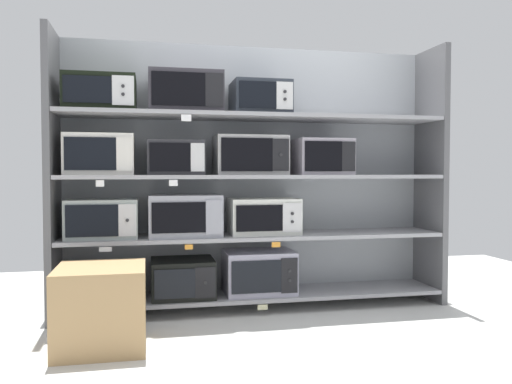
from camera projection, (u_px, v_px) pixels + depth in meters
The scene contains 30 objects.
ground at pixel (289, 351), 3.18m from camera, with size 7.01×6.00×0.02m, color silver.
back_panel at pixel (250, 175), 4.38m from camera, with size 3.21×0.04×2.14m, color #9EA3A8.
upright_left at pixel (52, 175), 3.81m from camera, with size 0.05×0.48×2.14m, color #5B5B5E.
upright_right at pixel (431, 175), 4.44m from camera, with size 0.05×0.48×2.14m, color #5B5B5E.
shelf_0 at pixel (256, 295), 4.16m from camera, with size 3.01×0.48×0.03m, color #99999E.
microwave_0 at pixel (103, 282), 3.91m from camera, with size 0.53×0.34×0.29m.
microwave_1 at pixel (183, 278), 4.03m from camera, with size 0.48×0.43×0.29m.
microwave_2 at pixel (259, 272), 4.15m from camera, with size 0.55×0.41×0.34m.
price_tag_0 at pixel (100, 316), 3.67m from camera, with size 0.08×0.00×0.03m, color beige.
price_tag_1 at pixel (262, 307), 3.92m from camera, with size 0.08×0.00×0.04m, color beige.
shelf_1 at pixel (256, 236), 4.14m from camera, with size 3.01×0.48×0.03m, color #99999E.
microwave_3 at pixel (102, 219), 3.89m from camera, with size 0.52×0.35×0.29m.
microwave_4 at pixel (185, 215), 4.01m from camera, with size 0.55×0.41×0.32m.
microwave_5 at pixel (264, 216), 4.14m from camera, with size 0.55×0.35×0.29m.
price_tag_2 at pixel (105, 249), 3.67m from camera, with size 0.09×0.00×0.03m, color white.
price_tag_3 at pixel (189, 247), 3.79m from camera, with size 0.06×0.00×0.04m, color orange.
price_tag_4 at pixel (276, 245), 3.92m from camera, with size 0.07×0.00×0.04m, color orange.
shelf_2 at pixel (256, 177), 4.12m from camera, with size 3.01×0.48×0.03m, color #99999E.
microwave_6 at pixel (100, 155), 3.87m from camera, with size 0.50×0.36×0.31m.
microwave_7 at pixel (175, 158), 3.98m from camera, with size 0.43×0.40×0.26m.
microwave_8 at pixel (250, 155), 4.10m from camera, with size 0.56×0.38×0.31m.
microwave_9 at pixel (321, 157), 4.22m from camera, with size 0.44×0.40×0.29m.
price_tag_5 at pixel (100, 183), 3.64m from camera, with size 0.06×0.00×0.05m, color white.
price_tag_6 at pixel (173, 183), 3.75m from camera, with size 0.06×0.00×0.04m, color white.
shelf_3 at pixel (256, 117), 4.10m from camera, with size 3.01×0.48×0.03m, color #99999E.
microwave_10 at pixel (101, 94), 3.85m from camera, with size 0.52×0.41×0.26m.
microwave_11 at pixel (185, 93), 3.98m from camera, with size 0.56×0.40×0.31m.
microwave_12 at pixel (260, 99), 4.10m from camera, with size 0.45×0.42×0.26m.
price_tag_7 at pixel (186, 118), 3.75m from camera, with size 0.07×0.00×0.05m, color white.
shipping_carton at pixel (101, 307), 3.21m from camera, with size 0.54×0.54×0.51m, color tan.
Camera 1 is at (-0.85, -4.04, 1.09)m, focal length 36.27 mm.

